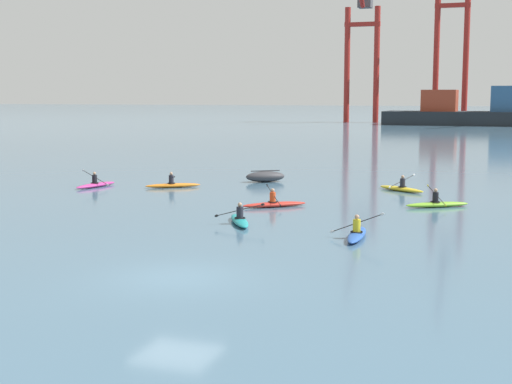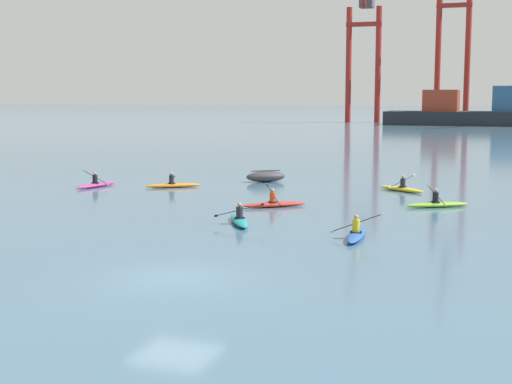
{
  "view_description": "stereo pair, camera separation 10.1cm",
  "coord_description": "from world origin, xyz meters",
  "px_view_note": "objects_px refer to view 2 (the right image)",
  "views": [
    {
      "loc": [
        9.74,
        -20.09,
        5.58
      ],
      "look_at": [
        -2.94,
        15.66,
        0.6
      ],
      "focal_mm": 51.51,
      "sensor_mm": 36.0,
      "label": 1
    },
    {
      "loc": [
        9.84,
        -20.05,
        5.58
      ],
      "look_at": [
        -2.94,
        15.66,
        0.6
      ],
      "focal_mm": 51.51,
      "sensor_mm": 36.0,
      "label": 2
    }
  ],
  "objects_px": {
    "container_barge": "(511,112)",
    "kayak_magenta": "(96,184)",
    "kayak_red": "(274,204)",
    "gantry_crane_west": "(363,42)",
    "kayak_lime": "(437,204)",
    "gantry_crane_west_mid": "(453,30)",
    "kayak_yellow": "(402,188)",
    "capsized_dinghy": "(266,177)",
    "kayak_blue": "(356,234)",
    "kayak_teal": "(239,220)",
    "kayak_orange": "(173,185)"
  },
  "relations": [
    {
      "from": "container_barge",
      "to": "kayak_magenta",
      "type": "relative_size",
      "value": 13.37
    },
    {
      "from": "kayak_red",
      "to": "gantry_crane_west",
      "type": "bearing_deg",
      "value": 99.47
    },
    {
      "from": "kayak_lime",
      "to": "gantry_crane_west",
      "type": "bearing_deg",
      "value": 103.33
    },
    {
      "from": "gantry_crane_west_mid",
      "to": "kayak_yellow",
      "type": "bearing_deg",
      "value": -86.41
    },
    {
      "from": "capsized_dinghy",
      "to": "kayak_red",
      "type": "height_order",
      "value": "kayak_red"
    },
    {
      "from": "gantry_crane_west",
      "to": "kayak_magenta",
      "type": "height_order",
      "value": "gantry_crane_west"
    },
    {
      "from": "container_barge",
      "to": "kayak_magenta",
      "type": "height_order",
      "value": "container_barge"
    },
    {
      "from": "gantry_crane_west",
      "to": "capsized_dinghy",
      "type": "height_order",
      "value": "gantry_crane_west"
    },
    {
      "from": "kayak_blue",
      "to": "kayak_red",
      "type": "xyz_separation_m",
      "value": [
        -5.61,
        6.66,
        0.0
      ]
    },
    {
      "from": "kayak_teal",
      "to": "kayak_magenta",
      "type": "bearing_deg",
      "value": 144.66
    },
    {
      "from": "container_barge",
      "to": "kayak_blue",
      "type": "xyz_separation_m",
      "value": [
        -4.38,
        -118.17,
        -2.33
      ]
    },
    {
      "from": "capsized_dinghy",
      "to": "container_barge",
      "type": "bearing_deg",
      "value": 82.17
    },
    {
      "from": "gantry_crane_west_mid",
      "to": "kayak_magenta",
      "type": "distance_m",
      "value": 122.56
    },
    {
      "from": "container_barge",
      "to": "kayak_magenta",
      "type": "distance_m",
      "value": 109.87
    },
    {
      "from": "capsized_dinghy",
      "to": "kayak_teal",
      "type": "bearing_deg",
      "value": -75.29
    },
    {
      "from": "kayak_magenta",
      "to": "capsized_dinghy",
      "type": "bearing_deg",
      "value": 34.3
    },
    {
      "from": "kayak_blue",
      "to": "kayak_red",
      "type": "height_order",
      "value": "kayak_red"
    },
    {
      "from": "kayak_orange",
      "to": "kayak_yellow",
      "type": "xyz_separation_m",
      "value": [
        13.48,
        2.93,
        0.0
      ]
    },
    {
      "from": "kayak_magenta",
      "to": "kayak_orange",
      "type": "height_order",
      "value": "kayak_magenta"
    },
    {
      "from": "kayak_magenta",
      "to": "kayak_red",
      "type": "height_order",
      "value": "kayak_red"
    },
    {
      "from": "kayak_magenta",
      "to": "kayak_yellow",
      "type": "height_order",
      "value": "kayak_magenta"
    },
    {
      "from": "gantry_crane_west",
      "to": "gantry_crane_west_mid",
      "type": "bearing_deg",
      "value": 15.17
    },
    {
      "from": "kayak_teal",
      "to": "capsized_dinghy",
      "type": "bearing_deg",
      "value": 104.71
    },
    {
      "from": "gantry_crane_west_mid",
      "to": "kayak_red",
      "type": "bearing_deg",
      "value": -89.01
    },
    {
      "from": "gantry_crane_west",
      "to": "container_barge",
      "type": "bearing_deg",
      "value": -15.54
    },
    {
      "from": "kayak_red",
      "to": "kayak_lime",
      "type": "xyz_separation_m",
      "value": [
        7.75,
        2.72,
        -0.0
      ]
    },
    {
      "from": "gantry_crane_west",
      "to": "kayak_lime",
      "type": "height_order",
      "value": "gantry_crane_west"
    },
    {
      "from": "kayak_orange",
      "to": "kayak_lime",
      "type": "xyz_separation_m",
      "value": [
        16.1,
        -2.77,
        0.0
      ]
    },
    {
      "from": "kayak_magenta",
      "to": "kayak_teal",
      "type": "height_order",
      "value": "kayak_magenta"
    },
    {
      "from": "gantry_crane_west_mid",
      "to": "container_barge",
      "type": "bearing_deg",
      "value": -47.29
    },
    {
      "from": "gantry_crane_west_mid",
      "to": "kayak_yellow",
      "type": "relative_size",
      "value": 12.96
    },
    {
      "from": "kayak_red",
      "to": "kayak_yellow",
      "type": "distance_m",
      "value": 9.86
    },
    {
      "from": "capsized_dinghy",
      "to": "kayak_teal",
      "type": "xyz_separation_m",
      "value": [
        4.02,
        -15.31,
        -0.18
      ]
    },
    {
      "from": "kayak_lime",
      "to": "kayak_magenta",
      "type": "bearing_deg",
      "value": 176.26
    },
    {
      "from": "gantry_crane_west_mid",
      "to": "kayak_orange",
      "type": "height_order",
      "value": "gantry_crane_west_mid"
    },
    {
      "from": "kayak_blue",
      "to": "container_barge",
      "type": "bearing_deg",
      "value": 87.88
    },
    {
      "from": "kayak_blue",
      "to": "kayak_red",
      "type": "bearing_deg",
      "value": 130.11
    },
    {
      "from": "container_barge",
      "to": "kayak_teal",
      "type": "xyz_separation_m",
      "value": [
        -9.92,
        -116.64,
        -2.33
      ]
    },
    {
      "from": "gantry_crane_west_mid",
      "to": "kayak_yellow",
      "type": "xyz_separation_m",
      "value": [
        7.29,
        -116.26,
        -18.98
      ]
    },
    {
      "from": "capsized_dinghy",
      "to": "kayak_lime",
      "type": "height_order",
      "value": "kayak_lime"
    },
    {
      "from": "gantry_crane_west",
      "to": "kayak_magenta",
      "type": "bearing_deg",
      "value": -86.5
    },
    {
      "from": "container_barge",
      "to": "kayak_blue",
      "type": "bearing_deg",
      "value": -92.12
    },
    {
      "from": "container_barge",
      "to": "kayak_yellow",
      "type": "bearing_deg",
      "value": -92.7
    },
    {
      "from": "gantry_crane_west",
      "to": "kayak_teal",
      "type": "bearing_deg",
      "value": -80.88
    },
    {
      "from": "kayak_orange",
      "to": "gantry_crane_west",
      "type": "bearing_deg",
      "value": 95.81
    },
    {
      "from": "gantry_crane_west",
      "to": "gantry_crane_west_mid",
      "type": "distance_m",
      "value": 18.62
    },
    {
      "from": "gantry_crane_west_mid",
      "to": "kayak_lime",
      "type": "height_order",
      "value": "gantry_crane_west_mid"
    },
    {
      "from": "gantry_crane_west_mid",
      "to": "kayak_yellow",
      "type": "distance_m",
      "value": 118.02
    },
    {
      "from": "kayak_lime",
      "to": "kayak_orange",
      "type": "bearing_deg",
      "value": 170.25
    },
    {
      "from": "kayak_blue",
      "to": "kayak_yellow",
      "type": "distance_m",
      "value": 15.09
    }
  ]
}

